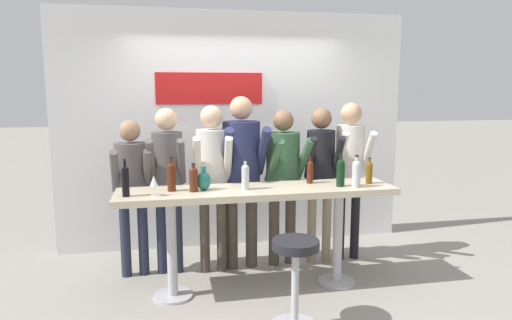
% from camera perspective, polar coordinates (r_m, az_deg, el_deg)
% --- Properties ---
extents(ground_plane, '(40.00, 40.00, 0.00)m').
position_cam_1_polar(ground_plane, '(4.51, 0.21, -15.86)').
color(ground_plane, gray).
extents(back_wall, '(4.15, 0.12, 2.78)m').
position_cam_1_polar(back_wall, '(5.47, -2.67, 3.73)').
color(back_wall, white).
rests_on(back_wall, ground_plane).
extents(tasting_table, '(2.55, 0.56, 0.98)m').
position_cam_1_polar(tasting_table, '(4.23, 0.22, -5.55)').
color(tasting_table, beige).
rests_on(tasting_table, ground_plane).
extents(bar_stool, '(0.39, 0.39, 0.73)m').
position_cam_1_polar(bar_stool, '(3.68, 4.93, -13.56)').
color(bar_stool, '#B2B2B7').
rests_on(bar_stool, ground_plane).
extents(person_far_left, '(0.40, 0.51, 1.59)m').
position_cam_1_polar(person_far_left, '(4.68, -15.26, -2.50)').
color(person_far_left, '#23283D').
rests_on(person_far_left, ground_plane).
extents(person_left, '(0.38, 0.51, 1.70)m').
position_cam_1_polar(person_left, '(4.65, -10.99, -1.34)').
color(person_left, '#23283D').
rests_on(person_left, ground_plane).
extents(person_center_left, '(0.40, 0.53, 1.73)m').
position_cam_1_polar(person_center_left, '(4.62, -5.50, -1.14)').
color(person_center_left, '#473D33').
rests_on(person_center_left, ground_plane).
extents(person_center, '(0.48, 0.58, 1.81)m').
position_cam_1_polar(person_center, '(4.71, -1.81, -0.45)').
color(person_center, '#473D33').
rests_on(person_center, ground_plane).
extents(person_center_right, '(0.48, 0.58, 1.67)m').
position_cam_1_polar(person_center_right, '(4.82, 3.42, -1.31)').
color(person_center_right, '#473D33').
rests_on(person_center_right, ground_plane).
extents(person_right, '(0.40, 0.52, 1.69)m').
position_cam_1_polar(person_right, '(4.94, 8.08, -0.79)').
color(person_right, gray).
rests_on(person_right, ground_plane).
extents(person_far_right, '(0.40, 0.54, 1.74)m').
position_cam_1_polar(person_far_right, '(5.06, 11.66, -0.22)').
color(person_far_right, black).
rests_on(person_far_right, ground_plane).
extents(wine_bottle_0, '(0.08, 0.08, 0.30)m').
position_cam_1_polar(wine_bottle_0, '(4.32, 10.53, -1.42)').
color(wine_bottle_0, black).
rests_on(wine_bottle_0, tasting_table).
extents(wine_bottle_1, '(0.06, 0.06, 0.27)m').
position_cam_1_polar(wine_bottle_1, '(4.42, 6.77, -1.35)').
color(wine_bottle_1, '#4C1E0F').
rests_on(wine_bottle_1, tasting_table).
extents(wine_bottle_2, '(0.08, 0.08, 0.30)m').
position_cam_1_polar(wine_bottle_2, '(4.31, 12.43, -1.51)').
color(wine_bottle_2, '#B7BCC1').
rests_on(wine_bottle_2, tasting_table).
extents(wine_bottle_3, '(0.08, 0.08, 0.26)m').
position_cam_1_polar(wine_bottle_3, '(4.07, -7.81, -2.26)').
color(wine_bottle_3, '#4C1E0F').
rests_on(wine_bottle_3, tasting_table).
extents(wine_bottle_4, '(0.07, 0.07, 0.31)m').
position_cam_1_polar(wine_bottle_4, '(4.12, -10.54, -1.91)').
color(wine_bottle_4, '#4C1E0F').
rests_on(wine_bottle_4, tasting_table).
extents(wine_bottle_5, '(0.06, 0.06, 0.25)m').
position_cam_1_polar(wine_bottle_5, '(4.51, 13.95, -1.41)').
color(wine_bottle_5, brown).
rests_on(wine_bottle_5, tasting_table).
extents(wine_bottle_6, '(0.06, 0.06, 0.33)m').
position_cam_1_polar(wine_bottle_6, '(4.00, -16.01, -2.38)').
color(wine_bottle_6, black).
rests_on(wine_bottle_6, tasting_table).
extents(wine_bottle_7, '(0.07, 0.07, 0.28)m').
position_cam_1_polar(wine_bottle_7, '(4.12, -1.34, -1.95)').
color(wine_bottle_7, '#B7BCC1').
rests_on(wine_bottle_7, tasting_table).
extents(wine_glass_0, '(0.07, 0.07, 0.18)m').
position_cam_1_polar(wine_glass_0, '(3.96, -12.65, -2.65)').
color(wine_glass_0, silver).
rests_on(wine_glass_0, tasting_table).
extents(decorative_vase, '(0.13, 0.13, 0.22)m').
position_cam_1_polar(decorative_vase, '(4.13, -6.57, -2.54)').
color(decorative_vase, '#1E665B').
rests_on(decorative_vase, tasting_table).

